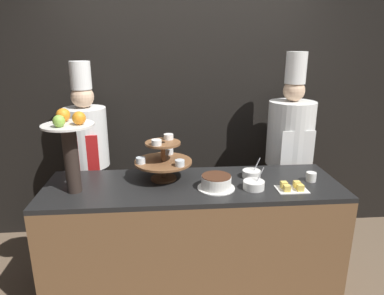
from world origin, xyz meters
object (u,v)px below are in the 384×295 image
at_px(cup_white, 311,177).
at_px(chef_left, 88,154).
at_px(serving_bowl_far, 251,174).
at_px(serving_bowl_near, 254,185).
at_px(tiered_stand, 163,158).
at_px(chef_center_left, 289,148).
at_px(cake_round, 216,182).
at_px(cake_square_tray, 292,187).
at_px(fruit_pedestal, 70,143).

relative_size(cup_white, chef_left, 0.04).
bearing_deg(serving_bowl_far, serving_bowl_near, -99.89).
distance_m(serving_bowl_near, serving_bowl_far, 0.22).
distance_m(tiered_stand, chef_left, 0.84).
relative_size(serving_bowl_near, chef_center_left, 0.09).
height_order(cake_round, cake_square_tray, cake_round).
distance_m(cake_round, serving_bowl_near, 0.27).
distance_m(fruit_pedestal, chef_center_left, 1.92).
xyz_separation_m(chef_left, chef_center_left, (1.82, -0.00, 0.01)).
bearing_deg(chef_center_left, serving_bowl_far, -133.31).
relative_size(cake_square_tray, serving_bowl_near, 1.33).
bearing_deg(tiered_stand, serving_bowl_far, -1.03).
bearing_deg(serving_bowl_near, serving_bowl_far, 80.11).
distance_m(tiered_stand, cup_white, 1.12).
relative_size(cake_square_tray, chef_left, 0.12).
xyz_separation_m(cake_round, serving_bowl_far, (0.30, 0.19, -0.02)).
relative_size(tiered_stand, fruit_pedestal, 0.75).
height_order(tiered_stand, serving_bowl_near, tiered_stand).
bearing_deg(chef_left, cake_round, -34.04).
relative_size(tiered_stand, serving_bowl_near, 2.70).
distance_m(chef_left, chef_center_left, 1.82).
bearing_deg(serving_bowl_far, cup_white, -14.81).
xyz_separation_m(cake_square_tray, chef_left, (-1.57, 0.77, 0.04)).
bearing_deg(tiered_stand, fruit_pedestal, -164.59).
distance_m(cake_round, serving_bowl_far, 0.36).
xyz_separation_m(serving_bowl_far, chef_left, (-1.34, 0.51, 0.03)).
xyz_separation_m(cup_white, chef_left, (-1.77, 0.62, 0.02)).
bearing_deg(cup_white, chef_center_left, 85.07).
distance_m(cup_white, chef_left, 1.88).
bearing_deg(cup_white, cake_square_tray, -144.18).
height_order(cake_square_tray, serving_bowl_far, serving_bowl_far).
height_order(fruit_pedestal, chef_left, chef_left).
bearing_deg(tiered_stand, chef_left, 143.17).
height_order(tiered_stand, cup_white, tiered_stand).
relative_size(chef_left, chef_center_left, 0.96).
bearing_deg(cup_white, fruit_pedestal, -178.47).
bearing_deg(fruit_pedestal, serving_bowl_far, 6.98).
bearing_deg(serving_bowl_far, cake_square_tray, -48.79).
bearing_deg(fruit_pedestal, chef_left, 93.79).
bearing_deg(fruit_pedestal, cake_round, -1.83).
distance_m(serving_bowl_near, chef_left, 1.49).
xyz_separation_m(cake_round, cake_square_tray, (0.53, -0.07, -0.03)).
height_order(tiered_stand, serving_bowl_far, tiered_stand).
height_order(tiered_stand, cake_round, tiered_stand).
relative_size(fruit_pedestal, chef_left, 0.33).
bearing_deg(cup_white, serving_bowl_far, 165.19).
relative_size(cake_round, cake_square_tray, 1.26).
relative_size(tiered_stand, cake_square_tray, 2.03).
bearing_deg(chef_left, serving_bowl_far, -20.82).
bearing_deg(serving_bowl_near, fruit_pedestal, 177.38).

